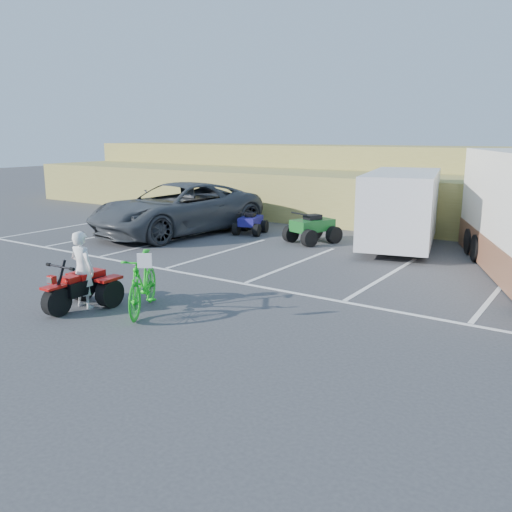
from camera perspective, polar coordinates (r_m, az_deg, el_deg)
The scene contains 11 objects.
ground at distance 11.74m, azimuth -8.09°, elevation -5.54°, with size 100.00×100.00×0.00m, color #3A3A3D.
parking_stripes at distance 14.47m, azimuth 5.30°, elevation -1.95°, with size 28.00×5.16×0.01m.
grass_embankment at distance 25.00m, azimuth 16.30°, elevation 7.08°, with size 40.00×8.50×3.10m.
red_trike_atv at distance 12.24m, azimuth -18.08°, elevation -5.30°, with size 1.21×1.62×1.05m, color #A80B09, non-canonical shape.
rider at distance 12.11m, azimuth -17.81°, elevation -1.37°, with size 0.61×0.40×1.67m, color white.
green_dirt_bike at distance 11.52m, azimuth -11.84°, elevation -2.76°, with size 0.59×2.10×1.26m, color #14BF19.
grey_pickup at distance 20.49m, azimuth -8.28°, elevation 4.97°, with size 3.12×6.77×1.88m, color #404347.
red_car at distance 21.93m, azimuth -9.71°, elevation 4.69°, with size 1.57×3.91×1.33m, color maroon.
cargo_trailer at distance 18.39m, azimuth 15.06°, elevation 5.02°, with size 3.27×5.62×2.46m.
quad_atv_blue at distance 20.36m, azimuth -0.57°, elevation 2.37°, with size 1.00×1.33×0.87m, color navy, non-canonical shape.
quad_atv_green at distance 18.78m, azimuth 5.92°, elevation 1.42°, with size 1.24×1.66×1.09m, color #13561D, non-canonical shape.
Camera 1 is at (7.50, -8.26, 3.64)m, focal length 38.00 mm.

